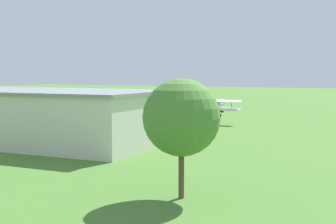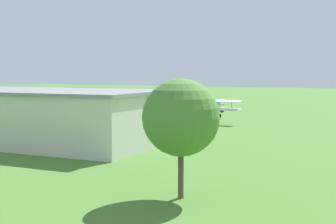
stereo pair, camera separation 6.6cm
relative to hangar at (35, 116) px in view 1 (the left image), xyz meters
name	(u,v)px [view 1 (the left image)]	position (x,y,z in m)	size (l,w,h in m)	color
ground_plane	(159,122)	(-2.65, -28.32, -3.34)	(400.00, 400.00, 0.00)	#47752D
hangar	(35,116)	(0.00, 0.00, 0.00)	(33.58, 17.04, 6.67)	beige
biplane	(215,107)	(-12.65, -29.91, -0.34)	(8.65, 7.87, 4.21)	silver
car_orange	(28,120)	(14.84, -14.40, -2.46)	(2.28, 4.23, 1.72)	orange
car_green	(3,118)	(21.39, -15.24, -2.50)	(2.00, 4.06, 1.64)	#1E6B38
truck_flatbed_blue	(191,124)	(-14.75, -15.61, -1.82)	(3.16, 7.37, 2.69)	#2D4C8C
person_by_parked_cars	(117,122)	(0.28, -19.27, -2.55)	(0.43, 0.43, 1.60)	beige
person_at_fence_line	(92,120)	(5.17, -19.34, -2.49)	(0.52, 0.52, 1.70)	beige
tree_behind_hangar_left	(181,118)	(-28.23, 16.01, 2.37)	(5.45, 5.45, 8.45)	brown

